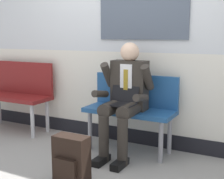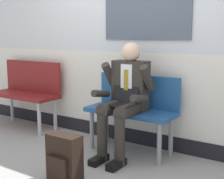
{
  "view_description": "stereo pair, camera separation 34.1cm",
  "coord_description": "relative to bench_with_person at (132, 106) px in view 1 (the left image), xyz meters",
  "views": [
    {
      "loc": [
        1.69,
        -2.87,
        1.33
      ],
      "look_at": [
        0.12,
        0.11,
        0.75
      ],
      "focal_mm": 50.52,
      "sensor_mm": 36.0,
      "label": 1
    },
    {
      "loc": [
        1.98,
        -2.69,
        1.33
      ],
      "look_at": [
        0.12,
        0.11,
        0.75
      ],
      "focal_mm": 50.52,
      "sensor_mm": 36.0,
      "label": 2
    }
  ],
  "objects": [
    {
      "name": "person_seated",
      "position": [
        -0.0,
        -0.19,
        0.14
      ],
      "size": [
        0.57,
        0.7,
        1.25
      ],
      "color": "#2D2823",
      "rests_on": "ground"
    },
    {
      "name": "bench_with_person",
      "position": [
        0.0,
        0.0,
        0.0
      ],
      "size": [
        1.03,
        0.42,
        0.88
      ],
      "color": "navy",
      "rests_on": "ground"
    },
    {
      "name": "station_wall",
      "position": [
        -0.23,
        0.28,
        0.88
      ],
      "size": [
        6.06,
        0.17,
        2.84
      ],
      "color": "silver",
      "rests_on": "ground"
    },
    {
      "name": "backpack",
      "position": [
        -0.11,
        -1.06,
        -0.31
      ],
      "size": [
        0.32,
        0.2,
        0.45
      ],
      "color": "black",
      "rests_on": "ground"
    },
    {
      "name": "ground_plane",
      "position": [
        -0.23,
        -0.37,
        -0.53
      ],
      "size": [
        18.0,
        18.0,
        0.0
      ],
      "primitive_type": "plane",
      "color": "gray"
    },
    {
      "name": "bench_empty",
      "position": [
        -1.78,
        0.01,
        0.03
      ],
      "size": [
        1.09,
        0.42,
        0.96
      ],
      "color": "maroon",
      "rests_on": "ground"
    }
  ]
}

